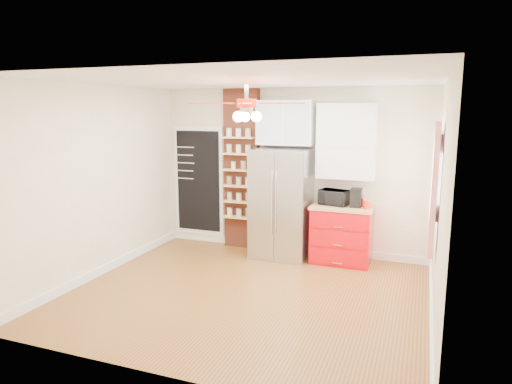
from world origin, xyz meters
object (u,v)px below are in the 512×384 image
(red_cabinet, at_px, (342,234))
(canister_left, at_px, (367,205))
(toaster_oven, at_px, (334,197))
(coffee_maker, at_px, (356,198))
(fridge, at_px, (281,203))
(pantry_jar_oats, at_px, (233,166))
(ceiling_fan, at_px, (247,104))

(red_cabinet, bearing_deg, canister_left, -16.32)
(red_cabinet, relative_size, toaster_oven, 2.20)
(toaster_oven, bearing_deg, coffee_maker, 7.17)
(fridge, height_order, canister_left, fridge)
(red_cabinet, height_order, coffee_maker, coffee_maker)
(fridge, bearing_deg, red_cabinet, 2.95)
(red_cabinet, distance_m, toaster_oven, 0.58)
(canister_left, bearing_deg, fridge, 177.51)
(toaster_oven, height_order, pantry_jar_oats, pantry_jar_oats)
(ceiling_fan, distance_m, toaster_oven, 2.34)
(pantry_jar_oats, bearing_deg, canister_left, -4.73)
(fridge, xyz_separation_m, ceiling_fan, (0.05, -1.63, 1.55))
(fridge, bearing_deg, ceiling_fan, -88.24)
(coffee_maker, xyz_separation_m, canister_left, (0.17, -0.10, -0.07))
(pantry_jar_oats, bearing_deg, coffee_maker, -2.30)
(red_cabinet, xyz_separation_m, coffee_maker, (0.20, -0.01, 0.59))
(ceiling_fan, height_order, coffee_maker, ceiling_fan)
(toaster_oven, height_order, coffee_maker, coffee_maker)
(coffee_maker, bearing_deg, ceiling_fan, -125.38)
(canister_left, distance_m, pantry_jar_oats, 2.28)
(red_cabinet, xyz_separation_m, canister_left, (0.37, -0.11, 0.52))
(ceiling_fan, height_order, pantry_jar_oats, ceiling_fan)
(ceiling_fan, bearing_deg, canister_left, 50.62)
(toaster_oven, relative_size, canister_left, 3.17)
(coffee_maker, bearing_deg, toaster_oven, 173.88)
(ceiling_fan, relative_size, coffee_maker, 4.97)
(coffee_maker, bearing_deg, red_cabinet, 176.41)
(fridge, height_order, ceiling_fan, ceiling_fan)
(toaster_oven, xyz_separation_m, coffee_maker, (0.35, -0.03, 0.02))
(red_cabinet, relative_size, ceiling_fan, 0.67)
(toaster_oven, bearing_deg, ceiling_fan, -102.77)
(coffee_maker, bearing_deg, pantry_jar_oats, 176.14)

